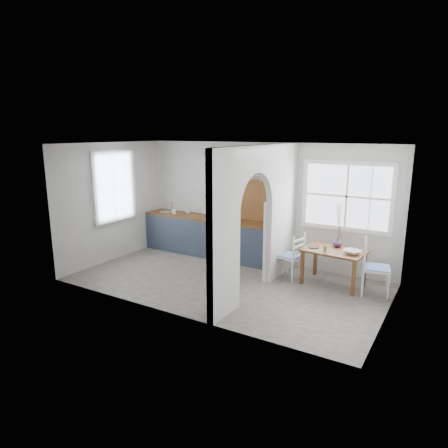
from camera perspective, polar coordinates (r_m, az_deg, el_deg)
The scene contains 26 objects.
floor at distance 7.74m, azimuth 0.16°, elevation -8.29°, with size 5.80×3.20×0.01m, color gray.
ceiling at distance 7.21m, azimuth 0.18°, elevation 11.33°, with size 5.80×3.20×0.01m, color silver.
walls at distance 7.37m, azimuth 0.17°, elevation 1.17°, with size 5.81×3.21×2.60m.
partition at distance 7.06m, azimuth 5.29°, elevation 1.84°, with size 0.12×3.20×2.60m.
kitchen_window at distance 9.11m, azimuth -15.56°, elevation 5.20°, with size 0.10×1.16×1.50m, color white, non-canonical shape.
nook_window at distance 8.06m, azimuth 17.13°, elevation 3.79°, with size 1.76×0.10×1.30m, color white, non-canonical shape.
counter at distance 9.24m, azimuth -1.59°, elevation -1.77°, with size 3.50×0.60×0.90m.
sink at distance 9.87m, azimuth -8.05°, elevation 1.65°, with size 0.40×0.40×0.02m, color silver.
backsplash at distance 8.81m, azimuth 4.32°, elevation 3.42°, with size 1.65×0.03×0.90m, color brown.
shelf at distance 8.65m, azimuth 4.14°, elevation 7.58°, with size 1.75×0.20×0.21m.
pendant_lamp at distance 8.20m, azimuth 5.25°, elevation 6.43°, with size 0.26×0.26×0.16m, color beige.
utensil_rail at distance 7.85m, azimuth 7.40°, elevation 2.91°, with size 0.02×0.02×0.50m, color silver.
dining_table at distance 7.77m, azimuth 15.33°, elevation -6.00°, with size 1.09×0.73×0.68m, color brown, non-canonical shape.
chair_left at distance 7.93m, azimuth 9.44°, elevation -4.46°, with size 0.41×0.41×0.91m, color white, non-canonical shape.
chair_right at distance 7.52m, azimuth 20.94°, elevation -5.80°, with size 0.46×0.46×1.00m, color white, non-canonical shape.
kettle at distance 8.39m, azimuth 6.75°, elevation 0.51°, with size 0.18×0.15×0.22m, color white, non-canonical shape.
mug_a at distance 9.59m, azimuth -7.12°, elevation 1.76°, with size 0.12×0.12×0.11m, color white.
mug_b at distance 9.60m, azimuth -5.19°, elevation 1.80°, with size 0.14×0.14×0.11m, color silver.
knife_block at distance 9.22m, azimuth -2.05°, elevation 1.64°, with size 0.09×0.12×0.19m, color #371C10.
jar at distance 9.14m, azimuth -1.15°, elevation 1.50°, with size 0.11×0.11×0.18m, color #7C7657.
towel_magenta at distance 8.22m, azimuth 7.22°, elevation -5.06°, with size 0.02×0.03×0.51m, color #A43266.
towel_orange at distance 8.20m, azimuth 7.11°, elevation -5.30°, with size 0.02×0.03×0.53m, color #CB4501.
bowl at distance 7.51m, azimuth 17.83°, elevation -3.82°, with size 0.28×0.28×0.07m, color white.
table_cup at distance 7.55m, azimuth 14.26°, elevation -3.44°, with size 0.09×0.09×0.08m, color gray.
plate at distance 7.71m, azimuth 12.69°, elevation -3.27°, with size 0.19×0.19×0.02m, color black.
vase at distance 7.84m, azimuth 15.90°, elevation -2.57°, with size 0.17×0.17×0.18m, color #3E234C.
Camera 1 is at (3.72, -6.18, 2.81)m, focal length 32.00 mm.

